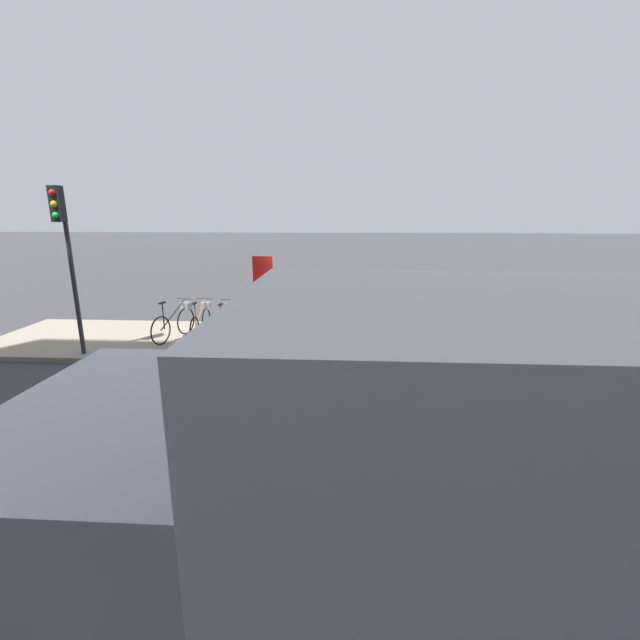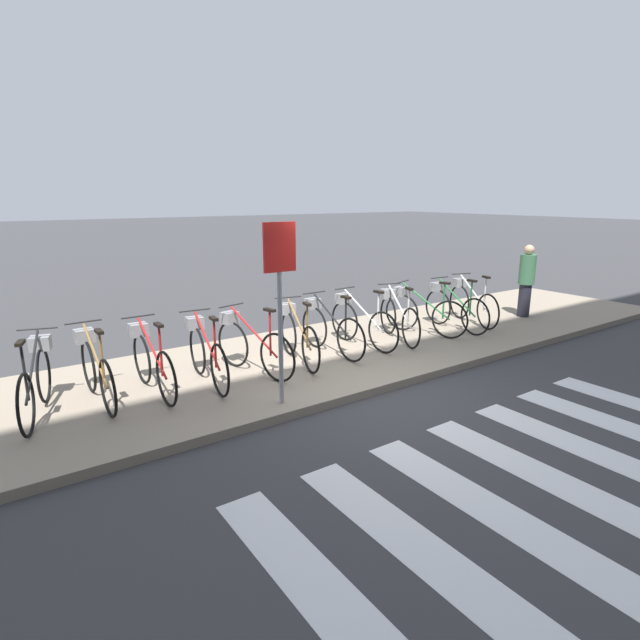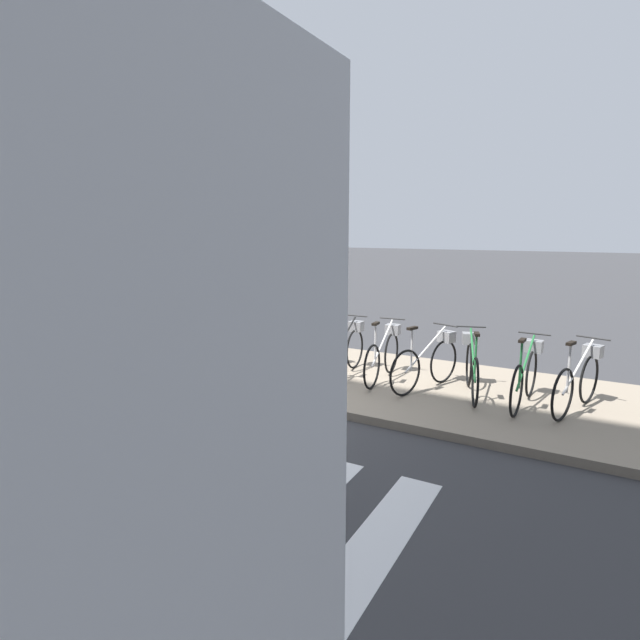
# 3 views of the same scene
# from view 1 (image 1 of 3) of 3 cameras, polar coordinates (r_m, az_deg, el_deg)

# --- Properties ---
(ground_plane) EXTENTS (120.00, 120.00, 0.00)m
(ground_plane) POSITION_cam_1_polar(r_m,az_deg,el_deg) (9.50, 0.67, -6.49)
(ground_plane) COLOR #38383A
(sidewalk) EXTENTS (17.64, 3.46, 0.12)m
(sidewalk) POSITION_cam_1_polar(r_m,az_deg,el_deg) (11.12, 1.11, -3.04)
(sidewalk) COLOR gray
(sidewalk) RESTS_ON ground_plane
(road_crosswalk) EXTENTS (5.85, 8.00, 0.01)m
(road_crosswalk) POSITION_cam_1_polar(r_m,az_deg,el_deg) (5.04, -2.57, -27.78)
(road_crosswalk) COLOR silver
(road_crosswalk) RESTS_ON ground_plane
(parked_bicycle_0) EXTENTS (0.63, 1.68, 1.06)m
(parked_bicycle_0) POSITION_cam_1_polar(r_m,az_deg,el_deg) (11.79, -18.67, -0.16)
(parked_bicycle_0) COLOR black
(parked_bicycle_0) RESTS_ON sidewalk
(parked_bicycle_1) EXTENTS (0.46, 1.74, 1.06)m
(parked_bicycle_1) POSITION_cam_1_polar(r_m,az_deg,el_deg) (11.58, -15.52, -0.18)
(parked_bicycle_1) COLOR black
(parked_bicycle_1) RESTS_ON sidewalk
(parked_bicycle_2) EXTENTS (0.46, 1.74, 1.06)m
(parked_bicycle_2) POSITION_cam_1_polar(r_m,az_deg,el_deg) (11.29, -12.38, -0.35)
(parked_bicycle_2) COLOR black
(parked_bicycle_2) RESTS_ON sidewalk
(parked_bicycle_3) EXTENTS (0.46, 1.73, 1.06)m
(parked_bicycle_3) POSITION_cam_1_polar(r_m,az_deg,el_deg) (11.04, -8.76, -0.53)
(parked_bicycle_3) COLOR black
(parked_bicycle_3) RESTS_ON sidewalk
(parked_bicycle_4) EXTENTS (0.56, 1.70, 1.06)m
(parked_bicycle_4) POSITION_cam_1_polar(r_m,az_deg,el_deg) (10.93, -5.07, -0.56)
(parked_bicycle_4) COLOR black
(parked_bicycle_4) RESTS_ON sidewalk
(parked_bicycle_5) EXTENTS (0.53, 1.71, 1.06)m
(parked_bicycle_5) POSITION_cam_1_polar(r_m,az_deg,el_deg) (10.87, -0.57, -0.59)
(parked_bicycle_5) COLOR black
(parked_bicycle_5) RESTS_ON sidewalk
(parked_bicycle_6) EXTENTS (0.46, 1.74, 1.06)m
(parked_bicycle_6) POSITION_cam_1_polar(r_m,az_deg,el_deg) (10.93, 3.06, -0.53)
(parked_bicycle_6) COLOR black
(parked_bicycle_6) RESTS_ON sidewalk
(parked_bicycle_7) EXTENTS (0.46, 1.73, 1.06)m
(parked_bicycle_7) POSITION_cam_1_polar(r_m,az_deg,el_deg) (10.99, 6.78, -0.53)
(parked_bicycle_7) COLOR black
(parked_bicycle_7) RESTS_ON sidewalk
(parked_bicycle_8) EXTENTS (0.68, 1.65, 1.06)m
(parked_bicycle_8) POSITION_cam_1_polar(r_m,az_deg,el_deg) (10.97, 11.03, -0.72)
(parked_bicycle_8) COLOR black
(parked_bicycle_8) RESTS_ON sidewalk
(parked_bicycle_9) EXTENTS (0.66, 1.66, 1.06)m
(parked_bicycle_9) POSITION_cam_1_polar(r_m,az_deg,el_deg) (11.12, 14.41, -0.71)
(parked_bicycle_9) COLOR black
(parked_bicycle_9) RESTS_ON sidewalk
(parked_bicycle_10) EXTENTS (0.46, 1.73, 1.06)m
(parked_bicycle_10) POSITION_cam_1_polar(r_m,az_deg,el_deg) (11.21, 18.52, -0.89)
(parked_bicycle_10) COLOR black
(parked_bicycle_10) RESTS_ON sidewalk
(parked_bicycle_11) EXTENTS (0.63, 1.67, 1.06)m
(parked_bicycle_11) POSITION_cam_1_polar(r_m,az_deg,el_deg) (11.51, 21.69, -0.78)
(parked_bicycle_11) COLOR black
(parked_bicycle_11) RESTS_ON sidewalk
(truck) EXTENTS (5.58, 2.27, 2.90)m
(truck) POSITION_cam_1_polar(r_m,az_deg,el_deg) (3.13, 18.85, -20.34)
(truck) COLOR black
(truck) RESTS_ON ground_plane
(pedestrian) EXTENTS (0.34, 0.34, 1.59)m
(pedestrian) POSITION_cam_1_polar(r_m,az_deg,el_deg) (11.69, 29.06, 0.51)
(pedestrian) COLOR #23232D
(pedestrian) RESTS_ON sidewalk
(traffic_light) EXTENTS (0.24, 0.40, 3.78)m
(traffic_light) POSITION_cam_1_polar(r_m,az_deg,el_deg) (11.00, -30.94, 9.46)
(traffic_light) COLOR #2D2D2D
(traffic_light) RESTS_ON sidewalk
(sign_post) EXTENTS (0.44, 0.07, 2.32)m
(sign_post) POSITION_cam_1_polar(r_m,az_deg,el_deg) (9.49, -7.55, 4.00)
(sign_post) COLOR #99999E
(sign_post) RESTS_ON sidewalk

